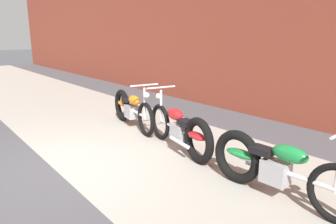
{
  "coord_description": "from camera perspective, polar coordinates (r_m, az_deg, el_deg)",
  "views": [
    {
      "loc": [
        4.38,
        -1.41,
        1.96
      ],
      "look_at": [
        0.59,
        1.66,
        0.75
      ],
      "focal_mm": 33.59,
      "sensor_mm": 36.0,
      "label": 1
    }
  ],
  "objects": [
    {
      "name": "ground_plane",
      "position": [
        5.0,
        -19.67,
        -10.01
      ],
      "size": [
        80.0,
        80.0,
        0.0
      ],
      "primitive_type": "plane",
      "color": "#47474C"
    },
    {
      "name": "motorcycle_orange",
      "position": [
        6.87,
        -6.87,
        0.69
      ],
      "size": [
        1.99,
        0.68,
        1.03
      ],
      "rotation": [
        0.0,
        0.0,
        -0.18
      ],
      "color": "black",
      "rests_on": "ground"
    },
    {
      "name": "motorcycle_red",
      "position": [
        5.27,
        2.56,
        -3.31
      ],
      "size": [
        1.99,
        0.69,
        1.03
      ],
      "rotation": [
        0.0,
        0.0,
        2.96
      ],
      "color": "black",
      "rests_on": "ground"
    },
    {
      "name": "motorcycle_green",
      "position": [
        4.09,
        18.03,
        -9.23
      ],
      "size": [
        2.01,
        0.58,
        1.03
      ],
      "rotation": [
        0.0,
        0.0,
        0.03
      ],
      "color": "black",
      "rests_on": "ground"
    },
    {
      "name": "sidewalk_slab",
      "position": [
        5.74,
        -2.98,
        -6.01
      ],
      "size": [
        36.0,
        3.5,
        0.01
      ],
      "primitive_type": "cube",
      "color": "#9E998E",
      "rests_on": "ground"
    }
  ]
}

